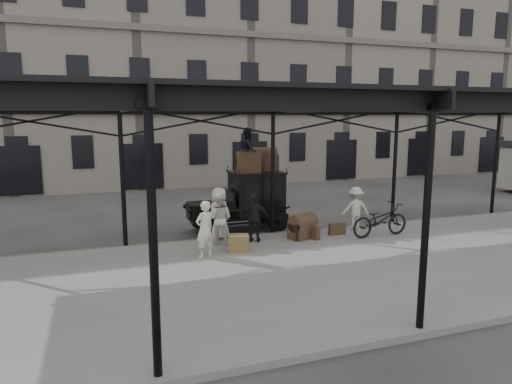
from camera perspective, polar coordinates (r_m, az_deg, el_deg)
ground at (r=14.43m, az=4.99°, el=-7.49°), size 120.00×120.00×0.00m
platform at (r=12.70m, az=8.76°, el=-9.58°), size 28.00×8.00×0.15m
canopy at (r=12.28m, az=8.67°, el=11.23°), size 22.50×9.00×4.74m
building_frontage at (r=31.23m, az=-9.00°, el=14.43°), size 64.00×8.00×14.00m
taxi at (r=16.94m, az=-0.97°, el=-0.75°), size 3.65×1.55×2.18m
porter_left at (r=13.30m, az=-6.43°, el=-4.61°), size 0.71×0.61×1.65m
porter_midleft at (r=14.60m, az=-4.53°, el=-3.35°), size 1.01×0.97×1.64m
porter_centre at (r=15.18m, az=-4.61°, el=-2.67°), size 1.00×0.86×1.74m
porter_official at (r=14.79m, az=-0.13°, el=-3.26°), size 1.00×0.77×1.59m
porter_right at (r=16.76m, az=12.33°, el=-2.03°), size 1.12×0.80×1.56m
bicycle at (r=16.09m, az=15.24°, el=-3.38°), size 2.21×0.88×1.14m
porter_roof at (r=16.62m, az=-0.98°, el=5.28°), size 0.81×0.93×1.63m
steamer_trunk_roof_near at (r=16.50m, az=-0.97°, el=3.54°), size 0.96×0.69×0.64m
steamer_trunk_roof_far at (r=17.17m, az=0.93°, el=3.91°), size 1.11×0.82×0.73m
steamer_trunk_platform at (r=15.44m, az=5.86°, el=-4.49°), size 1.09×0.91×0.68m
wicker_hamper at (r=13.92m, az=-2.24°, el=-6.38°), size 0.70×0.60×0.50m
suitcase_upright at (r=15.42m, az=7.12°, el=-4.98°), size 0.29×0.62×0.45m
suitcase_flat at (r=16.05m, az=10.12°, el=-4.58°), size 0.61×0.17×0.40m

